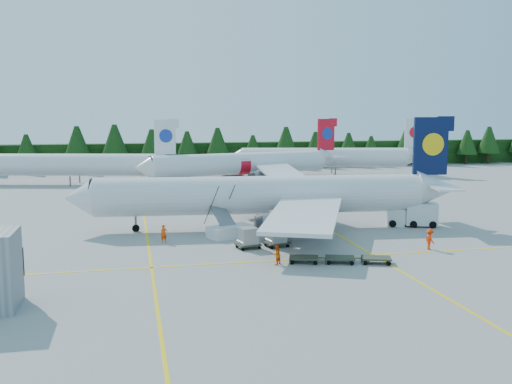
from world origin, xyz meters
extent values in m
plane|color=gray|center=(0.00, 0.00, 0.00)|extent=(320.00, 320.00, 0.00)
cube|color=yellow|center=(-14.00, 20.00, 0.01)|extent=(0.25, 120.00, 0.01)
cube|color=yellow|center=(6.00, 20.00, 0.01)|extent=(0.25, 120.00, 0.01)
cube|color=yellow|center=(0.00, -6.00, 0.01)|extent=(80.00, 0.25, 0.01)
cube|color=black|center=(0.00, 82.00, 3.00)|extent=(220.00, 4.00, 6.00)
cylinder|color=silver|center=(-1.42, 8.10, 3.84)|extent=(36.49, 7.77, 4.26)
cone|color=silver|center=(-20.94, 10.02, 3.84)|extent=(3.39, 4.53, 4.26)
cube|color=#071136|center=(18.21, 6.18, 9.17)|extent=(4.07, 0.77, 6.61)
cube|color=silver|center=(2.65, 16.81, 3.20)|extent=(9.68, 16.99, 1.21)
cylinder|color=slate|center=(0.25, 14.15, 1.71)|extent=(3.83, 2.58, 2.24)
cube|color=silver|center=(0.88, -1.22, 3.20)|extent=(12.26, 17.21, 1.21)
cylinder|color=slate|center=(-0.96, 1.85, 1.71)|extent=(3.83, 2.58, 2.24)
cylinder|color=slate|center=(-15.12, 9.45, 0.91)|extent=(0.26, 0.26, 1.81)
cylinder|color=silver|center=(4.66, 50.43, 3.64)|extent=(34.32, 12.61, 4.05)
cone|color=silver|center=(-13.36, 45.73, 3.64)|extent=(3.76, 4.63, 4.05)
cube|color=red|center=(22.78, 55.16, 8.71)|extent=(3.81, 1.31, 6.28)
cube|color=silver|center=(5.43, 59.53, 3.04)|extent=(13.30, 16.06, 1.15)
cylinder|color=slate|center=(4.16, 56.37, 1.62)|extent=(3.87, 2.93, 2.13)
cube|color=silver|center=(9.77, 42.87, 3.04)|extent=(6.96, 15.51, 1.15)
cylinder|color=slate|center=(7.12, 45.01, 1.62)|extent=(3.87, 2.93, 2.13)
cylinder|color=slate|center=(-7.99, 47.13, 0.86)|extent=(0.24, 0.24, 1.72)
cylinder|color=silver|center=(-27.50, 55.15, 3.63)|extent=(34.34, 11.76, 4.04)
cube|color=silver|center=(-9.32, 50.88, 8.68)|extent=(3.82, 1.22, 6.26)
cylinder|color=silver|center=(24.53, 61.05, 3.67)|extent=(34.76, 11.10, 4.08)
cone|color=silver|center=(6.17, 64.90, 3.67)|extent=(3.63, 4.58, 4.08)
cube|color=silver|center=(42.99, 57.18, 8.77)|extent=(3.87, 1.14, 6.32)
cylinder|color=slate|center=(11.64, 63.75, 0.82)|extent=(0.24, 0.24, 1.63)
cube|color=silver|center=(-5.47, 4.38, 0.60)|extent=(5.18, 3.95, 1.21)
cube|color=slate|center=(-6.28, 6.42, 2.52)|extent=(3.25, 4.72, 3.26)
cube|color=slate|center=(-7.10, 8.46, 4.01)|extent=(2.32, 1.96, 0.13)
cube|color=silver|center=(14.23, 6.44, 1.02)|extent=(2.48, 2.48, 2.03)
cube|color=black|center=(14.23, 6.44, 1.50)|extent=(2.17, 2.29, 0.87)
cube|color=silver|center=(16.97, 5.46, 1.45)|extent=(4.00, 3.18, 2.52)
cube|color=#363B2B|center=(-0.99, -7.17, 0.47)|extent=(2.86, 2.26, 0.15)
cube|color=#363B2B|center=(2.04, -7.94, 0.47)|extent=(2.86, 2.26, 0.15)
cube|color=#363B2B|center=(5.08, -8.72, 0.47)|extent=(2.86, 2.26, 0.15)
cube|color=#363B2B|center=(-4.66, -0.95, 0.40)|extent=(2.53, 2.14, 0.14)
cube|color=silver|center=(-4.66, -0.95, 1.26)|extent=(1.84, 1.81, 1.56)
cube|color=#363B2B|center=(-1.80, -0.84, 0.40)|extent=(2.53, 2.14, 0.14)
cube|color=silver|center=(-1.80, -0.84, 1.26)|extent=(1.84, 1.81, 1.56)
imported|color=#F94105|center=(-12.43, 3.18, 0.93)|extent=(0.78, 0.64, 1.86)
imported|color=#E34A04|center=(-3.49, -7.32, 0.89)|extent=(1.10, 1.06, 1.78)
imported|color=#F43305|center=(12.18, -5.09, 1.00)|extent=(0.57, 0.84, 2.01)
camera|label=1|loc=(-15.42, -53.40, 12.87)|focal=40.00mm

